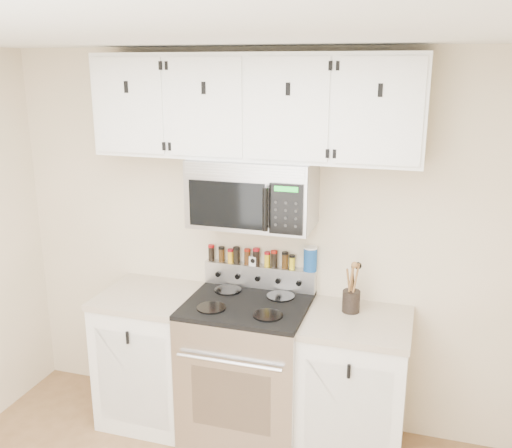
{
  "coord_description": "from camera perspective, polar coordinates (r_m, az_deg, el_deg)",
  "views": [
    {
      "loc": [
        1.02,
        -1.72,
        2.39
      ],
      "look_at": [
        0.05,
        1.45,
        1.46
      ],
      "focal_mm": 40.0,
      "sensor_mm": 36.0,
      "label": 1
    }
  ],
  "objects": [
    {
      "name": "ceiling",
      "position": [
        2.01,
        -14.43,
        18.13
      ],
      "size": [
        3.5,
        3.5,
        0.01
      ],
      "primitive_type": "cube",
      "color": "white",
      "rests_on": "back_wall"
    },
    {
      "name": "spice_jar_7",
      "position": [
        3.76,
        1.82,
        -3.49
      ],
      "size": [
        0.04,
        0.04,
        0.11
      ],
      "color": "black",
      "rests_on": "range"
    },
    {
      "name": "spice_jar_8",
      "position": [
        3.75,
        2.91,
        -3.61
      ],
      "size": [
        0.04,
        0.04,
        0.11
      ],
      "color": "#41290F",
      "rests_on": "range"
    },
    {
      "name": "spice_jar_1",
      "position": [
        3.87,
        -3.46,
        -3.01
      ],
      "size": [
        0.04,
        0.04,
        0.1
      ],
      "color": "#3D250E",
      "rests_on": "range"
    },
    {
      "name": "kitchen_timer",
      "position": [
        3.81,
        -0.22,
        -3.66
      ],
      "size": [
        0.06,
        0.05,
        0.06
      ],
      "primitive_type": "cube",
      "rotation": [
        0.0,
        0.0,
        -0.23
      ],
      "color": "silver",
      "rests_on": "range"
    },
    {
      "name": "utensil_crock",
      "position": [
        3.58,
        9.5,
        -7.46
      ],
      "size": [
        0.11,
        0.11,
        0.32
      ],
      "color": "black",
      "rests_on": "base_cabinet_right"
    },
    {
      "name": "base_cabinet_right",
      "position": [
        3.73,
        9.78,
        -15.76
      ],
      "size": [
        0.64,
        0.62,
        0.92
      ],
      "color": "white",
      "rests_on": "floor"
    },
    {
      "name": "spice_jar_9",
      "position": [
        3.74,
        3.63,
        -3.79
      ],
      "size": [
        0.04,
        0.04,
        0.09
      ],
      "color": "yellow",
      "rests_on": "range"
    },
    {
      "name": "range",
      "position": [
        3.82,
        -0.88,
        -14.23
      ],
      "size": [
        0.76,
        0.65,
        1.1
      ],
      "color": "#B7B7BA",
      "rests_on": "floor"
    },
    {
      "name": "microwave",
      "position": [
        3.52,
        -0.31,
        3.15
      ],
      "size": [
        0.76,
        0.44,
        0.42
      ],
      "color": "#9E9EA3",
      "rests_on": "back_wall"
    },
    {
      "name": "spice_jar_6",
      "position": [
        3.78,
        1.12,
        -3.52
      ],
      "size": [
        0.04,
        0.04,
        0.1
      ],
      "color": "gold",
      "rests_on": "range"
    },
    {
      "name": "base_cabinet_left",
      "position": [
        4.09,
        -10.25,
        -12.76
      ],
      "size": [
        0.64,
        0.62,
        0.92
      ],
      "color": "white",
      "rests_on": "floor"
    },
    {
      "name": "spice_jar_5",
      "position": [
        3.8,
        0.02,
        -3.28
      ],
      "size": [
        0.05,
        0.05,
        0.12
      ],
      "color": "black",
      "rests_on": "range"
    },
    {
      "name": "spice_jar_4",
      "position": [
        3.81,
        -0.88,
        -3.26
      ],
      "size": [
        0.04,
        0.04,
        0.11
      ],
      "color": "#472811",
      "rests_on": "range"
    },
    {
      "name": "spice_jar_3",
      "position": [
        3.84,
        -1.97,
        -3.12
      ],
      "size": [
        0.05,
        0.05,
        0.11
      ],
      "color": "black",
      "rests_on": "range"
    },
    {
      "name": "back_wall",
      "position": [
        3.79,
        0.55,
        -1.85
      ],
      "size": [
        3.5,
        0.01,
        2.5
      ],
      "primitive_type": "cube",
      "color": "#C2B592",
      "rests_on": "floor"
    },
    {
      "name": "spice_jar_2",
      "position": [
        3.85,
        -2.57,
        -3.18
      ],
      "size": [
        0.04,
        0.04,
        0.09
      ],
      "color": "gold",
      "rests_on": "range"
    },
    {
      "name": "upper_cabinets",
      "position": [
        3.47,
        -0.2,
        11.67
      ],
      "size": [
        2.0,
        0.35,
        0.62
      ],
      "color": "white",
      "rests_on": "back_wall"
    },
    {
      "name": "salt_canister",
      "position": [
        3.7,
        5.45,
        -3.48
      ],
      "size": [
        0.09,
        0.09,
        0.16
      ],
      "color": "#14468F",
      "rests_on": "range"
    },
    {
      "name": "spice_jar_0",
      "position": [
        3.9,
        -4.49,
        -2.87
      ],
      "size": [
        0.04,
        0.04,
        0.11
      ],
      "color": "black",
      "rests_on": "range"
    }
  ]
}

